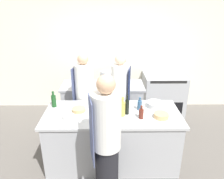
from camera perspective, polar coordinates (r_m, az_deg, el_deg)
name	(u,v)px	position (r m, az deg, el deg)	size (l,w,h in m)	color
ground_plane	(112,159)	(3.93, 0.06, -17.80)	(16.00, 16.00, 0.00)	#605B56
wall_back	(111,51)	(5.25, -0.21, 9.91)	(8.00, 0.06, 2.80)	silver
prep_counter	(112,137)	(3.65, 0.06, -12.35)	(2.12, 0.92, 0.90)	#A8AAAF
pass_counter	(103,104)	(4.71, -2.39, -3.87)	(1.70, 0.66, 0.90)	#A8AAAF
oven_range	(163,94)	(5.30, 13.19, -1.16)	(0.93, 0.73, 0.94)	#A8AAAF
chef_at_prep_near	(106,142)	(2.81, -1.49, -13.44)	(0.40, 0.39, 1.77)	black
chef_at_stove	(120,98)	(4.06, 2.13, -2.17)	(0.36, 0.34, 1.68)	black
chef_at_pass_far	(85,99)	(4.05, -7.12, -2.36)	(0.37, 0.36, 1.69)	black
bottle_olive_oil	(127,106)	(3.34, 3.95, -4.44)	(0.06, 0.06, 0.32)	black
bottle_vinegar	(54,101)	(3.69, -14.97, -2.83)	(0.08, 0.08, 0.27)	#19471E
bottle_wine	(141,113)	(3.26, 7.64, -6.19)	(0.07, 0.07, 0.21)	#5B2319
bottle_cooking_oil	(122,108)	(3.29, 2.73, -4.93)	(0.09, 0.09, 0.31)	#B2A84C
bottle_sauce	(140,105)	(3.50, 7.22, -4.01)	(0.07, 0.07, 0.21)	#2D5175
bowl_mixing_large	(161,115)	(3.35, 12.73, -6.64)	(0.22, 0.22, 0.07)	tan
bowl_prep_small	(79,110)	(3.50, -8.65, -5.20)	(0.21, 0.21, 0.05)	tan
bowl_ceramic_blue	(155,104)	(3.65, 11.13, -3.84)	(0.27, 0.27, 0.08)	#B7BABC
cup	(66,117)	(3.28, -11.95, -7.04)	(0.09, 0.09, 0.09)	white
stockpot	(106,77)	(4.62, -1.55, 3.33)	(0.24, 0.24, 0.24)	#A8AAAF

